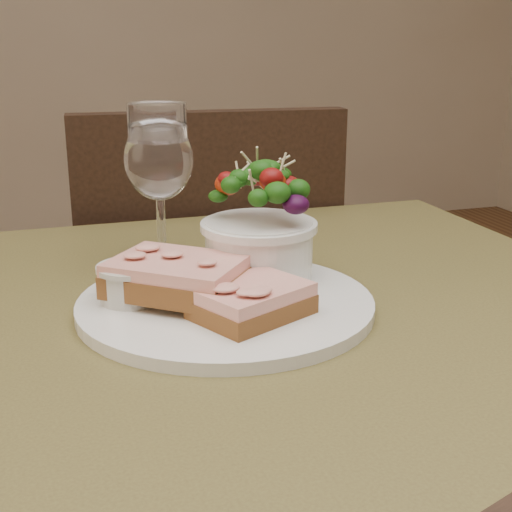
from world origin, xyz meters
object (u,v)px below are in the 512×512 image
object	(u,v)px
sandwich_back	(177,276)
ramekin	(132,281)
salad_bowl	(259,223)
wine_glass	(159,164)
dinner_plate	(226,304)
cafe_table	(262,409)
sandwich_front	(252,301)
chair_far	(201,415)

from	to	relation	value
sandwich_back	ramekin	bearing A→B (deg)	-158.73
salad_bowl	wine_glass	xyz separation A→B (m)	(-0.09, 0.09, 0.05)
dinner_plate	wine_glass	distance (m)	0.18
ramekin	salad_bowl	xyz separation A→B (m)	(0.14, 0.03, 0.04)
cafe_table	salad_bowl	size ratio (longest dim) A/B	6.30
salad_bowl	cafe_table	bearing A→B (deg)	-105.20
sandwich_front	salad_bowl	world-z (taller)	salad_bowl
cafe_table	sandwich_back	distance (m)	0.16
sandwich_front	sandwich_back	distance (m)	0.08
sandwich_back	wine_glass	world-z (taller)	wine_glass
cafe_table	salad_bowl	distance (m)	0.19
cafe_table	dinner_plate	distance (m)	0.11
dinner_plate	wine_glass	world-z (taller)	wine_glass
chair_far	ramekin	world-z (taller)	chair_far
ramekin	cafe_table	bearing A→B (deg)	-22.75
sandwich_back	wine_glass	size ratio (longest dim) A/B	0.88
cafe_table	sandwich_front	xyz separation A→B (m)	(-0.02, -0.02, 0.13)
sandwich_front	ramekin	bearing A→B (deg)	117.45
cafe_table	ramekin	bearing A→B (deg)	157.25
chair_far	wine_glass	bearing A→B (deg)	77.01
sandwich_front	ramekin	xyz separation A→B (m)	(-0.10, 0.07, 0.01)
cafe_table	sandwich_back	bearing A→B (deg)	154.67
cafe_table	salad_bowl	world-z (taller)	salad_bowl
ramekin	wine_glass	xyz separation A→B (m)	(0.05, 0.11, 0.09)
ramekin	sandwich_back	bearing A→B (deg)	-17.86
salad_bowl	sandwich_back	bearing A→B (deg)	-156.35
chair_far	sandwich_back	distance (m)	0.77
sandwich_front	cafe_table	bearing A→B (deg)	27.07
chair_far	sandwich_front	xyz separation A→B (m)	(-0.09, -0.63, 0.48)
dinner_plate	sandwich_front	xyz separation A→B (m)	(0.01, -0.05, 0.02)
salad_bowl	ramekin	bearing A→B (deg)	-168.28
dinner_plate	sandwich_front	world-z (taller)	sandwich_front
ramekin	salad_bowl	distance (m)	0.15
dinner_plate	salad_bowl	distance (m)	0.10
chair_far	sandwich_back	xyz separation A→B (m)	(-0.15, -0.57, 0.49)
sandwich_back	dinner_plate	bearing A→B (deg)	27.16
salad_bowl	chair_far	bearing A→B (deg)	84.25
sandwich_front	wine_glass	distance (m)	0.22
dinner_plate	chair_far	bearing A→B (deg)	79.85
chair_far	sandwich_front	distance (m)	0.80
chair_far	sandwich_front	bearing A→B (deg)	86.15
cafe_table	chair_far	size ratio (longest dim) A/B	0.89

